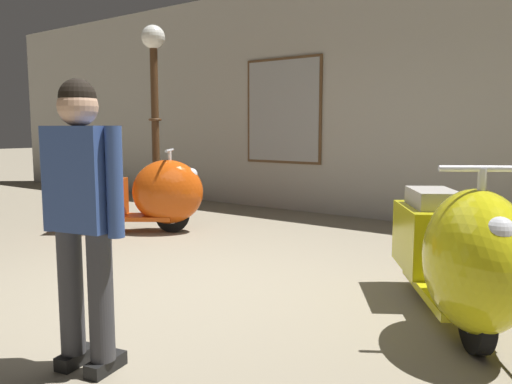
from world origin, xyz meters
TOP-DOWN VIEW (x-y plane):
  - ground_plane at (0.00, 0.00)m, footprint 60.00×60.00m
  - showroom_back_wall at (0.17, 3.92)m, footprint 18.00×0.63m
  - scooter_0 at (-2.04, 1.29)m, footprint 1.65×1.38m
  - scooter_1 at (1.95, 0.35)m, footprint 1.37×1.76m
  - lamppost at (-2.81, 2.18)m, footprint 0.34×0.34m
  - visitor_1 at (0.52, -1.39)m, footprint 0.51×0.30m

SIDE VIEW (x-z plane):
  - ground_plane at x=0.00m, z-range 0.00..0.00m
  - scooter_0 at x=-2.04m, z-range -0.05..0.99m
  - scooter_1 at x=1.95m, z-range -0.05..1.03m
  - visitor_1 at x=0.52m, z-range 0.12..1.66m
  - lamppost at x=-2.81m, z-range 0.32..3.06m
  - showroom_back_wall at x=0.17m, z-range 0.00..3.49m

